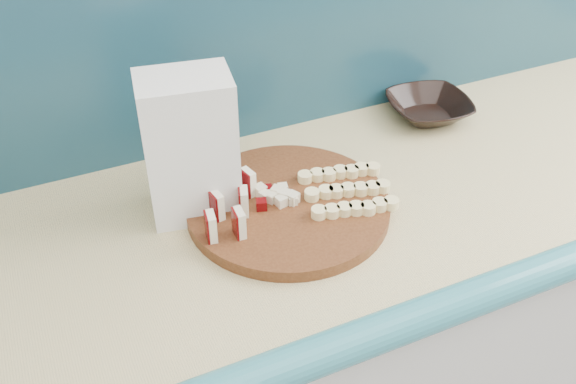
{
  "coord_description": "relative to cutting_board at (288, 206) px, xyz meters",
  "views": [
    {
      "loc": [
        -0.28,
        0.69,
        1.63
      ],
      "look_at": [
        0.09,
        1.51,
        0.95
      ],
      "focal_mm": 40.0,
      "sensor_mm": 36.0,
      "label": 1
    }
  ],
  "objects": [
    {
      "name": "kitchen_counter",
      "position": [
        0.01,
        -0.01,
        -0.46
      ],
      "size": [
        2.2,
        0.63,
        0.91
      ],
      "color": "silver",
      "rests_on": "ground"
    },
    {
      "name": "backsplash",
      "position": [
        0.01,
        0.28,
        0.24
      ],
      "size": [
        2.2,
        0.02,
        0.5
      ],
      "primitive_type": "cube",
      "color": "teal",
      "rests_on": "kitchen_counter"
    },
    {
      "name": "cutting_board",
      "position": [
        0.0,
        0.0,
        0.0
      ],
      "size": [
        0.43,
        0.43,
        0.02
      ],
      "primitive_type": "cylinder",
      "rotation": [
        0.0,
        0.0,
        -0.23
      ],
      "color": "#421F0E",
      "rests_on": "kitchen_counter"
    },
    {
      "name": "apple_wedges",
      "position": [
        -0.11,
        0.01,
        0.04
      ],
      "size": [
        0.12,
        0.14,
        0.05
      ],
      "color": "#F1E5C1",
      "rests_on": "cutting_board"
    },
    {
      "name": "apple_chunks",
      "position": [
        -0.02,
        0.01,
        0.02
      ],
      "size": [
        0.06,
        0.06,
        0.02
      ],
      "color": "beige",
      "rests_on": "cutting_board"
    },
    {
      "name": "banana_slices",
      "position": [
        0.11,
        -0.02,
        0.02
      ],
      "size": [
        0.18,
        0.16,
        0.02
      ],
      "color": "#FDE79A",
      "rests_on": "cutting_board"
    },
    {
      "name": "brown_bowl",
      "position": [
        0.42,
        0.17,
        0.01
      ],
      "size": [
        0.2,
        0.2,
        0.04
      ],
      "primitive_type": "imported",
      "rotation": [
        0.0,
        0.0,
        -0.16
      ],
      "color": "black",
      "rests_on": "kitchen_counter"
    },
    {
      "name": "flour_bag",
      "position": [
        -0.15,
        0.08,
        0.12
      ],
      "size": [
        0.17,
        0.13,
        0.26
      ],
      "primitive_type": "cube",
      "rotation": [
        0.0,
        0.0,
        -0.16
      ],
      "color": "white",
      "rests_on": "kitchen_counter"
    },
    {
      "name": "banana_peel",
      "position": [
        -0.1,
        0.17,
        -0.01
      ],
      "size": [
        0.2,
        0.17,
        0.01
      ],
      "rotation": [
        0.0,
        0.0,
        0.1
      ],
      "color": "gold",
      "rests_on": "kitchen_counter"
    }
  ]
}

